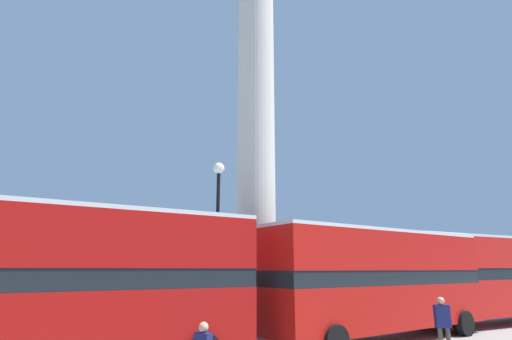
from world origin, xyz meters
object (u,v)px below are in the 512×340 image
at_px(bus_a, 487,275).
at_px(pedestrian_near_lamp, 443,322).
at_px(bus_b, 44,281).
at_px(bus_c, 379,278).
at_px(street_lamp, 217,235).
at_px(monument_column, 256,163).

height_order(bus_a, pedestrian_near_lamp, bus_a).
xyz_separation_m(bus_a, bus_b, (-20.44, -0.43, 0.00)).
distance_m(bus_a, bus_c, 8.45).
height_order(street_lamp, pedestrian_near_lamp, street_lamp).
relative_size(bus_b, bus_c, 1.04).
relative_size(monument_column, bus_b, 1.79).
bearing_deg(bus_a, street_lamp, 176.94).
relative_size(bus_b, pedestrian_near_lamp, 6.25).
height_order(bus_b, pedestrian_near_lamp, bus_b).
xyz_separation_m(monument_column, bus_a, (11.76, -3.58, -5.26)).
distance_m(bus_a, pedestrian_near_lamp, 9.89).
bearing_deg(pedestrian_near_lamp, monument_column, -44.19).
xyz_separation_m(monument_column, bus_b, (-8.68, -4.01, -5.26)).
bearing_deg(bus_a, bus_c, -173.11).
relative_size(bus_a, bus_c, 1.06).
bearing_deg(bus_b, monument_column, 23.48).
bearing_deg(monument_column, pedestrian_near_lamp, -69.71).
height_order(bus_c, street_lamp, street_lamp).
relative_size(bus_c, street_lamp, 1.61).
height_order(monument_column, street_lamp, monument_column).
bearing_deg(bus_b, street_lamp, 17.70).
relative_size(bus_c, pedestrian_near_lamp, 6.02).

